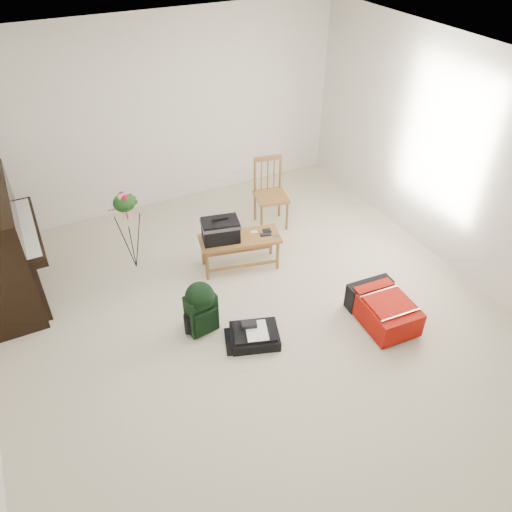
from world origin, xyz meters
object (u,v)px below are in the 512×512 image
black_duffel (254,335)px  flower_stand (130,232)px  bench (227,234)px  dining_chair (270,194)px  green_backpack (201,306)px  red_suitcase (380,306)px

black_duffel → flower_stand: flower_stand is taller
bench → dining_chair: dining_chair is taller
bench → green_backpack: bench is taller
bench → green_backpack: (-0.64, -0.78, -0.17)m
red_suitcase → flower_stand: (-2.04, 1.99, 0.34)m
bench → red_suitcase: bearing=-40.7°
green_backpack → black_duffel: bearing=-49.9°
flower_stand → green_backpack: bearing=-94.9°
dining_chair → green_backpack: size_ratio=1.53×
dining_chair → green_backpack: dining_chair is taller
bench → black_duffel: bearing=-88.8°
dining_chair → flower_stand: flower_stand is taller
green_backpack → bench: bearing=43.2°
black_duffel → bench: bearing=97.0°
flower_stand → bench: bearing=-48.0°
black_duffel → red_suitcase: bearing=5.7°
bench → dining_chair: size_ratio=1.07×
bench → red_suitcase: 1.84m
green_backpack → red_suitcase: bearing=-28.8°
red_suitcase → black_duffel: 1.35m
red_suitcase → black_duffel: red_suitcase is taller
red_suitcase → green_backpack: green_backpack is taller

